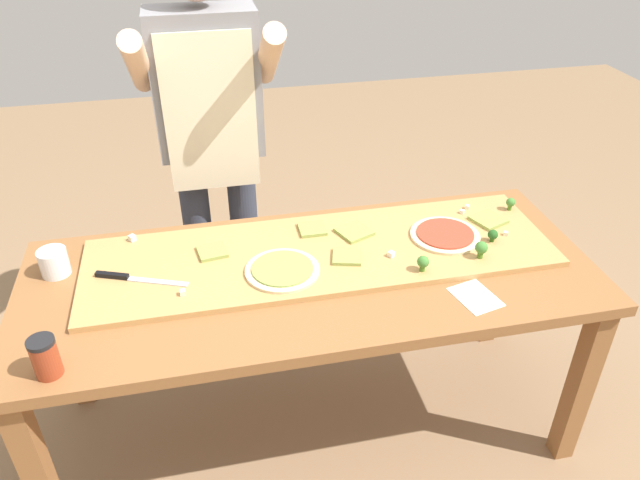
# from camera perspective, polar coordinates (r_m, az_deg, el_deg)

# --- Properties ---
(ground_plane) EXTENTS (8.00, 8.00, 0.00)m
(ground_plane) POSITION_cam_1_polar(r_m,az_deg,el_deg) (2.52, -0.72, -16.79)
(ground_plane) COLOR #896B4C
(prep_table) EXTENTS (1.90, 0.78, 0.74)m
(prep_table) POSITION_cam_1_polar(r_m,az_deg,el_deg) (2.06, -0.85, -5.02)
(prep_table) COLOR brown
(prep_table) RESTS_ON ground
(cutting_board) EXTENTS (1.60, 0.48, 0.02)m
(cutting_board) POSITION_cam_1_polar(r_m,az_deg,el_deg) (2.08, 0.14, -1.25)
(cutting_board) COLOR tan
(cutting_board) RESTS_ON prep_table
(chefs_knife) EXTENTS (0.29, 0.13, 0.02)m
(chefs_knife) POSITION_cam_1_polar(r_m,az_deg,el_deg) (2.03, -17.60, -3.40)
(chefs_knife) COLOR #B7BABF
(chefs_knife) RESTS_ON cutting_board
(pizza_whole_tomato_red) EXTENTS (0.25, 0.25, 0.02)m
(pizza_whole_tomato_red) POSITION_cam_1_polar(r_m,az_deg,el_deg) (2.19, 11.69, 0.49)
(pizza_whole_tomato_red) COLOR beige
(pizza_whole_tomato_red) RESTS_ON cutting_board
(pizza_whole_pesto_green) EXTENTS (0.25, 0.25, 0.02)m
(pizza_whole_pesto_green) POSITION_cam_1_polar(r_m,az_deg,el_deg) (1.97, -3.56, -2.81)
(pizza_whole_pesto_green) COLOR beige
(pizza_whole_pesto_green) RESTS_ON cutting_board
(pizza_slice_near_left) EXTENTS (0.09, 0.09, 0.01)m
(pizza_slice_near_left) POSITION_cam_1_polar(r_m,az_deg,el_deg) (2.18, -0.74, 1.05)
(pizza_slice_near_left) COLOR #899E4C
(pizza_slice_near_left) RESTS_ON cutting_board
(pizza_slice_near_right) EXTENTS (0.14, 0.14, 0.01)m
(pizza_slice_near_right) POSITION_cam_1_polar(r_m,az_deg,el_deg) (2.32, 15.57, 1.86)
(pizza_slice_near_right) COLOR #899E4C
(pizza_slice_near_right) RESTS_ON cutting_board
(pizza_slice_far_right) EXTENTS (0.14, 0.14, 0.01)m
(pizza_slice_far_right) POSITION_cam_1_polar(r_m,az_deg,el_deg) (2.17, 3.24, 0.78)
(pizza_slice_far_right) COLOR #899E4C
(pizza_slice_far_right) RESTS_ON cutting_board
(pizza_slice_center) EXTENTS (0.11, 0.11, 0.01)m
(pizza_slice_center) POSITION_cam_1_polar(r_m,az_deg,el_deg) (2.09, -10.13, -1.07)
(pizza_slice_center) COLOR #899E4C
(pizza_slice_center) RESTS_ON cutting_board
(pizza_slice_far_left) EXTENTS (0.12, 0.12, 0.01)m
(pizza_slice_far_left) POSITION_cam_1_polar(r_m,az_deg,el_deg) (2.04, 2.54, -1.57)
(pizza_slice_far_left) COLOR #899E4C
(pizza_slice_far_left) RESTS_ON cutting_board
(broccoli_floret_center_left) EXTENTS (0.04, 0.04, 0.06)m
(broccoli_floret_center_left) POSITION_cam_1_polar(r_m,az_deg,el_deg) (1.99, 9.68, -2.08)
(broccoli_floret_center_left) COLOR #487A23
(broccoli_floret_center_left) RESTS_ON cutting_board
(broccoli_floret_back_left) EXTENTS (0.04, 0.04, 0.05)m
(broccoli_floret_back_left) POSITION_cam_1_polar(r_m,az_deg,el_deg) (2.19, 15.97, 0.46)
(broccoli_floret_back_left) COLOR #2C5915
(broccoli_floret_back_left) RESTS_ON cutting_board
(broccoli_floret_front_left) EXTENTS (0.04, 0.04, 0.06)m
(broccoli_floret_front_left) POSITION_cam_1_polar(r_m,az_deg,el_deg) (2.09, 14.95, -0.76)
(broccoli_floret_front_left) COLOR #487A23
(broccoli_floret_front_left) RESTS_ON cutting_board
(broccoli_floret_back_mid) EXTENTS (0.03, 0.03, 0.05)m
(broccoli_floret_back_mid) POSITION_cam_1_polar(r_m,az_deg,el_deg) (2.41, 17.50, 3.36)
(broccoli_floret_back_mid) COLOR #487A23
(broccoli_floret_back_mid) RESTS_ON cutting_board
(cheese_crumble_a) EXTENTS (0.02, 0.02, 0.01)m
(cheese_crumble_a) POSITION_cam_1_polar(r_m,az_deg,el_deg) (2.35, 13.23, 2.62)
(cheese_crumble_a) COLOR white
(cheese_crumble_a) RESTS_ON cutting_board
(cheese_crumble_b) EXTENTS (0.02, 0.02, 0.02)m
(cheese_crumble_b) POSITION_cam_1_polar(r_m,az_deg,el_deg) (1.92, -12.80, -4.84)
(cheese_crumble_b) COLOR silver
(cheese_crumble_b) RESTS_ON cutting_board
(cheese_crumble_c) EXTENTS (0.03, 0.03, 0.02)m
(cheese_crumble_c) POSITION_cam_1_polar(r_m,az_deg,el_deg) (2.22, -17.26, 0.18)
(cheese_crumble_c) COLOR silver
(cheese_crumble_c) RESTS_ON cutting_board
(cheese_crumble_d) EXTENTS (0.02, 0.02, 0.02)m
(cheese_crumble_d) POSITION_cam_1_polar(r_m,az_deg,el_deg) (2.38, 13.70, 3.04)
(cheese_crumble_d) COLOR white
(cheese_crumble_d) RESTS_ON cutting_board
(cheese_crumble_e) EXTENTS (0.03, 0.03, 0.02)m
(cheese_crumble_e) POSITION_cam_1_polar(r_m,az_deg,el_deg) (2.05, 6.74, -1.37)
(cheese_crumble_e) COLOR white
(cheese_crumble_e) RESTS_ON cutting_board
(cheese_crumble_f) EXTENTS (0.02, 0.02, 0.01)m
(cheese_crumble_f) POSITION_cam_1_polar(r_m,az_deg,el_deg) (2.25, 17.09, 0.59)
(cheese_crumble_f) COLOR white
(cheese_crumble_f) RESTS_ON cutting_board
(flour_cup) EXTENTS (0.09, 0.09, 0.09)m
(flour_cup) POSITION_cam_1_polar(r_m,az_deg,el_deg) (2.16, -23.74, -2.06)
(flour_cup) COLOR white
(flour_cup) RESTS_ON prep_table
(sauce_jar) EXTENTS (0.07, 0.07, 0.12)m
(sauce_jar) POSITION_cam_1_polar(r_m,az_deg,el_deg) (1.77, -24.46, -10.01)
(sauce_jar) COLOR #99381E
(sauce_jar) RESTS_ON prep_table
(recipe_note) EXTENTS (0.15, 0.17, 0.00)m
(recipe_note) POSITION_cam_1_polar(r_m,az_deg,el_deg) (1.96, 14.44, -5.21)
(recipe_note) COLOR white
(recipe_note) RESTS_ON prep_table
(cook_center) EXTENTS (0.54, 0.39, 1.67)m
(cook_center) POSITION_cam_1_polar(r_m,az_deg,el_deg) (2.45, -10.21, 10.29)
(cook_center) COLOR #333847
(cook_center) RESTS_ON ground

